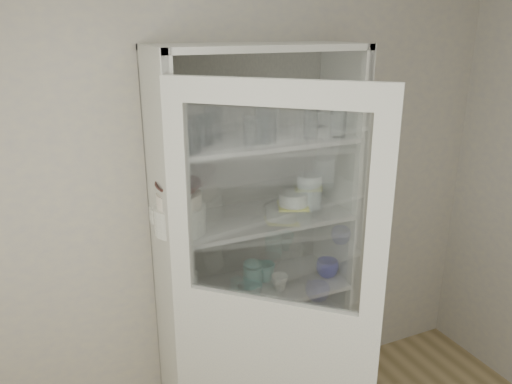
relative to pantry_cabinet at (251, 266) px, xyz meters
name	(u,v)px	position (x,y,z in m)	size (l,w,h in m)	color
wall_back	(204,200)	(-0.20, 0.16, 0.36)	(3.60, 0.02, 2.60)	#B2ADA8
pantry_cabinet	(251,266)	(0.00, 0.00, 0.00)	(1.00, 0.45, 2.10)	#BBBBB9
cupboard_door	(271,346)	(-0.17, -0.59, -0.07)	(0.69, 0.64, 2.00)	#BBBBB9
tumbler_0	(182,136)	(-0.41, -0.20, 0.79)	(0.07, 0.07, 0.15)	silver
tumbler_1	(192,137)	(-0.37, -0.22, 0.79)	(0.07, 0.07, 0.14)	silver
tumbler_2	(268,128)	(-0.01, -0.21, 0.79)	(0.07, 0.07, 0.15)	silver
tumbler_3	(250,131)	(-0.08, -0.18, 0.78)	(0.06, 0.06, 0.13)	silver
tumbler_4	(263,128)	(-0.01, -0.17, 0.79)	(0.07, 0.07, 0.14)	silver
tumbler_5	(338,121)	(0.37, -0.21, 0.80)	(0.08, 0.08, 0.16)	silver
tumbler_6	(311,124)	(0.24, -0.17, 0.79)	(0.07, 0.07, 0.14)	silver
tumbler_7	(206,130)	(-0.26, -0.09, 0.79)	(0.07, 0.07, 0.13)	silver
tumbler_8	(200,131)	(-0.29, -0.09, 0.79)	(0.07, 0.07, 0.13)	silver
tumbler_9	(213,127)	(-0.23, -0.08, 0.80)	(0.08, 0.08, 0.15)	silver
tumbler_10	(262,123)	(0.04, -0.05, 0.79)	(0.07, 0.07, 0.13)	silver
goblet_0	(211,121)	(-0.20, 0.02, 0.81)	(0.08, 0.08, 0.17)	silver
goblet_1	(217,120)	(-0.16, 0.06, 0.80)	(0.07, 0.07, 0.16)	silver
goblet_2	(261,118)	(0.08, 0.04, 0.80)	(0.07, 0.07, 0.15)	silver
goblet_3	(317,111)	(0.41, 0.06, 0.81)	(0.08, 0.08, 0.17)	silver
plate_stack_front	(180,219)	(-0.41, -0.11, 0.38)	(0.24, 0.24, 0.13)	white
plate_stack_back	(171,213)	(-0.41, 0.06, 0.36)	(0.21, 0.21, 0.07)	white
cream_bowl	(179,200)	(-0.41, -0.11, 0.48)	(0.21, 0.21, 0.06)	white
terracotta_bowl	(179,188)	(-0.41, -0.11, 0.54)	(0.21, 0.21, 0.05)	#401E18
glass_platter	(293,208)	(0.21, -0.08, 0.33)	(0.31, 0.31, 0.02)	silver
yellow_trivet	(293,206)	(0.21, -0.08, 0.34)	(0.16, 0.16, 0.01)	yellow
white_ramekin	(293,199)	(0.21, -0.08, 0.38)	(0.15, 0.15, 0.07)	white
grey_bowl_stack	(309,191)	(0.30, -0.08, 0.41)	(0.13, 0.13, 0.18)	silver
mug_blue	(327,268)	(0.40, -0.14, -0.03)	(0.12, 0.12, 0.10)	#242DA2
mug_teal	(265,272)	(0.07, -0.04, -0.03)	(0.11, 0.11, 0.10)	teal
mug_white	(280,282)	(0.09, -0.16, -0.04)	(0.09, 0.09, 0.08)	white
teal_jar	(253,274)	(-0.01, -0.05, -0.02)	(0.10, 0.10, 0.12)	teal
measuring_cups	(248,289)	(-0.07, -0.12, -0.06)	(0.11, 0.11, 0.04)	#ABABAE
white_canister	(188,283)	(-0.36, -0.01, -0.02)	(0.10, 0.10, 0.12)	white
cream_dish	(242,344)	(-0.08, -0.05, -0.44)	(0.24, 0.24, 0.08)	white
tin_box	(275,337)	(0.12, -0.06, -0.45)	(0.22, 0.15, 0.07)	#9E9E9F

